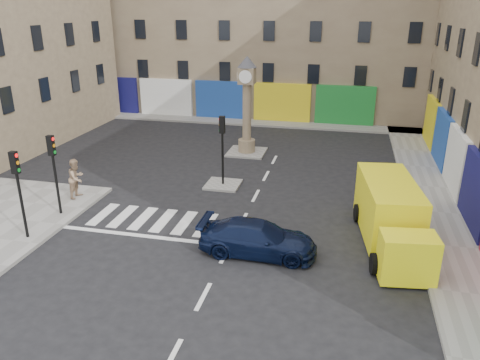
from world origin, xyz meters
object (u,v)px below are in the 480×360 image
(yellow_van, at_px, (391,215))
(clock_pillar, at_px, (247,99))
(pedestrian_tan, at_px, (76,178))
(traffic_light_island, at_px, (222,139))
(traffic_light_left_near, at_px, (18,181))
(navy_sedan, at_px, (258,238))
(traffic_light_left_far, at_px, (53,162))

(yellow_van, bearing_deg, clock_pillar, 120.45)
(yellow_van, relative_size, pedestrian_tan, 3.44)
(traffic_light_island, relative_size, yellow_van, 0.54)
(clock_pillar, bearing_deg, yellow_van, -51.95)
(traffic_light_left_near, bearing_deg, navy_sedan, 6.34)
(traffic_light_left_far, bearing_deg, clock_pillar, 61.06)
(traffic_light_left_far, distance_m, clock_pillar, 13.05)
(traffic_light_left_near, relative_size, pedestrian_tan, 1.87)
(navy_sedan, relative_size, pedestrian_tan, 2.31)
(traffic_light_left_near, xyz_separation_m, pedestrian_tan, (-0.24, 4.33, -1.48))
(traffic_light_left_far, relative_size, yellow_van, 0.54)
(traffic_light_left_near, relative_size, traffic_light_left_far, 1.00)
(traffic_light_island, distance_m, yellow_van, 9.55)
(yellow_van, bearing_deg, traffic_light_left_near, -175.10)
(pedestrian_tan, bearing_deg, traffic_light_left_far, -169.35)
(clock_pillar, relative_size, yellow_van, 0.90)
(traffic_light_left_far, height_order, traffic_light_island, traffic_light_left_far)
(traffic_light_island, bearing_deg, traffic_light_left_far, -139.40)
(traffic_light_island, xyz_separation_m, pedestrian_tan, (-6.54, -3.47, -1.45))
(navy_sedan, bearing_deg, traffic_light_island, 25.55)
(traffic_light_left_near, distance_m, traffic_light_island, 10.03)
(traffic_light_left_near, xyz_separation_m, yellow_van, (14.57, 3.23, -1.43))
(navy_sedan, bearing_deg, pedestrian_tan, 71.48)
(clock_pillar, height_order, yellow_van, clock_pillar)
(traffic_light_left_near, height_order, clock_pillar, clock_pillar)
(traffic_light_left_near, distance_m, yellow_van, 14.99)
(traffic_light_island, height_order, clock_pillar, clock_pillar)
(navy_sedan, bearing_deg, clock_pillar, 14.20)
(yellow_van, bearing_deg, pedestrian_tan, 168.16)
(traffic_light_island, bearing_deg, clock_pillar, 90.00)
(clock_pillar, distance_m, pedestrian_tan, 11.76)
(traffic_light_left_near, xyz_separation_m, traffic_light_island, (6.30, 7.80, -0.03))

